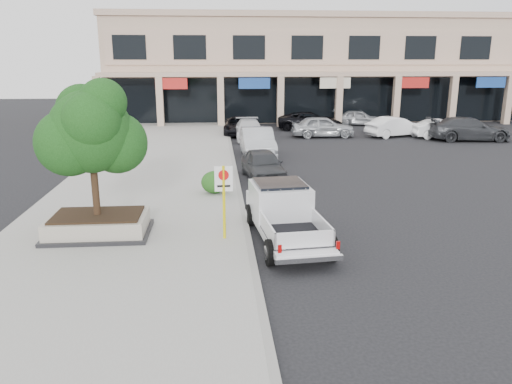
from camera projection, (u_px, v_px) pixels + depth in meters
ground at (295, 236)px, 16.11m from camera, size 120.00×120.00×0.00m
sidewalk at (147, 191)px, 21.43m from camera, size 8.00×52.00×0.15m
curb at (238, 189)px, 21.75m from camera, size 0.20×52.00×0.15m
strip_mall at (323, 67)px, 48.18m from camera, size 40.55×12.43×9.50m
planter at (98, 225)px, 15.79m from camera, size 3.20×2.20×0.68m
planter_tree at (96, 132)px, 15.18m from camera, size 2.90×2.55×4.00m
no_parking_sign at (224, 192)px, 15.16m from camera, size 0.55×0.09×2.30m
hedge at (214, 182)px, 20.62m from camera, size 1.10×0.99×0.93m
pickup_truck at (287, 215)px, 15.50m from camera, size 2.48×5.52×1.69m
curb_car_a at (263, 165)px, 23.63m from camera, size 2.10×4.28×1.40m
curb_car_b at (257, 143)px, 28.96m from camera, size 1.85×5.11×1.67m
curb_car_c at (249, 130)px, 35.21m from camera, size 2.01×4.83×1.40m
curb_car_d at (239, 126)px, 37.61m from camera, size 2.50×4.93×1.34m
lot_car_a at (323, 126)px, 36.33m from camera, size 4.63×1.98×1.56m
lot_car_b at (395, 127)px, 36.57m from camera, size 4.69×2.95×1.46m
lot_car_c at (469, 129)px, 34.84m from camera, size 5.76×2.76×1.62m
lot_car_d at (310, 121)px, 40.13m from camera, size 5.47×3.17×1.43m
lot_car_e at (359, 118)px, 42.82m from camera, size 4.21×2.63×1.34m
lot_car_f at (443, 129)px, 35.80m from camera, size 4.22×1.77×1.36m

